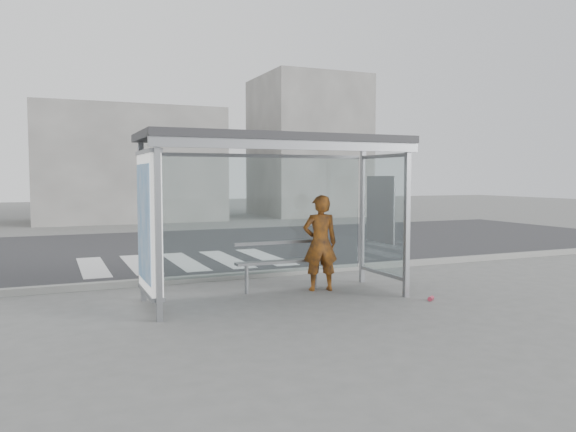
# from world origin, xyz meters

# --- Properties ---
(ground) EXTENTS (80.00, 80.00, 0.00)m
(ground) POSITION_xyz_m (0.00, 0.00, 0.00)
(ground) COLOR #60605D
(ground) RESTS_ON ground
(road) EXTENTS (30.00, 10.00, 0.01)m
(road) POSITION_xyz_m (0.00, 7.00, 0.00)
(road) COLOR #2C2C2F
(road) RESTS_ON ground
(curb) EXTENTS (30.00, 0.18, 0.12)m
(curb) POSITION_xyz_m (0.00, 1.95, 0.06)
(curb) COLOR gray
(curb) RESTS_ON ground
(crosswalk) EXTENTS (4.55, 3.00, 0.00)m
(crosswalk) POSITION_xyz_m (-0.50, 4.50, 0.00)
(crosswalk) COLOR silver
(crosswalk) RESTS_ON ground
(bus_shelter) EXTENTS (4.25, 1.65, 2.62)m
(bus_shelter) POSITION_xyz_m (-0.37, 0.06, 1.98)
(bus_shelter) COLOR gray
(bus_shelter) RESTS_ON ground
(building_center) EXTENTS (8.00, 5.00, 5.00)m
(building_center) POSITION_xyz_m (0.00, 18.00, 2.50)
(building_center) COLOR slate
(building_center) RESTS_ON ground
(building_right) EXTENTS (5.00, 5.00, 7.00)m
(building_right) POSITION_xyz_m (9.00, 18.00, 3.50)
(building_right) COLOR slate
(building_right) RESTS_ON ground
(person) EXTENTS (0.67, 0.51, 1.65)m
(person) POSITION_xyz_m (0.94, 0.32, 0.83)
(person) COLOR #C84512
(person) RESTS_ON ground
(bench) EXTENTS (1.65, 0.21, 0.85)m
(bench) POSITION_xyz_m (0.33, 0.58, 0.51)
(bench) COLOR slate
(bench) RESTS_ON ground
(soda_can) EXTENTS (0.15, 0.14, 0.07)m
(soda_can) POSITION_xyz_m (2.20, -1.10, 0.04)
(soda_can) COLOR #E0425D
(soda_can) RESTS_ON ground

